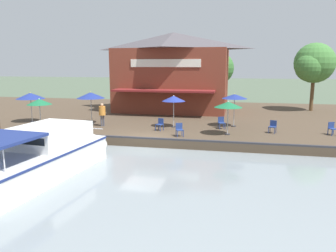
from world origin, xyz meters
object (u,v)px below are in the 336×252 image
Objects in this scene: person_mid_patio at (102,112)px; tree_upstream_bank at (313,64)px; cafe_chair_far_corner_seat at (332,128)px; motorboat_mid_row at (44,154)px; patio_umbrella_by_entrance at (228,105)px; cafe_chair_facing_river at (221,122)px; patio_umbrella_mid_patio_right at (235,96)px; cafe_chair_mid_patio at (179,129)px; tree_behind_restaurant at (216,69)px; cafe_chair_under_first_umbrella at (273,126)px; patio_umbrella_back_row at (30,96)px; waterfront_restaurant at (173,71)px; patio_umbrella_near_quay_edge at (174,99)px; patio_umbrella_far_corner at (39,102)px; cafe_chair_back_row_seat at (160,124)px; patio_umbrella_mid_patio_left at (91,95)px.

tree_upstream_bank reaches higher than person_mid_patio.
motorboat_mid_row reaches higher than cafe_chair_far_corner_seat.
patio_umbrella_by_entrance reaches higher than cafe_chair_facing_river.
cafe_chair_mid_patio is (4.19, -3.38, -1.78)m from patio_umbrella_mid_patio_right.
tree_upstream_bank is (3.40, 9.61, 0.55)m from tree_behind_restaurant.
patio_umbrella_back_row is at bearing -91.43° from cafe_chair_under_first_umbrella.
waterfront_restaurant reaches higher than cafe_chair_facing_river.
patio_umbrella_near_quay_edge is 9.57m from patio_umbrella_far_corner.
cafe_chair_back_row_seat is at bearing -44.10° from tree_upstream_bank.
patio_umbrella_near_quay_edge is (9.32, 1.88, -1.79)m from waterfront_restaurant.
patio_umbrella_mid_patio_right is 3.66m from cafe_chair_under_first_umbrella.
patio_umbrella_back_row is (0.21, -11.62, -0.00)m from patio_umbrella_near_quay_edge.
patio_umbrella_far_corner is 3.83m from patio_umbrella_mid_patio_left.
cafe_chair_facing_river is at bearing 110.57° from cafe_chair_back_row_seat.
cafe_chair_far_corner_seat is (-0.13, 3.77, 0.00)m from cafe_chair_under_first_umbrella.
cafe_chair_under_first_umbrella is at bearing 112.00° from patio_umbrella_by_entrance.
patio_umbrella_by_entrance is at bearing 64.83° from patio_umbrella_near_quay_edge.
patio_umbrella_far_corner is at bearing -31.08° from waterfront_restaurant.
tree_behind_restaurant reaches higher than motorboat_mid_row.
motorboat_mid_row is (10.00, -7.88, -0.14)m from cafe_chair_facing_river.
patio_umbrella_by_entrance is 4.96m from cafe_chair_back_row_seat.
patio_umbrella_mid_patio_right is at bearing 106.16° from patio_umbrella_far_corner.
cafe_chair_far_corner_seat and cafe_chair_mid_patio have the same top height.
patio_umbrella_back_row is 20.39m from tree_behind_restaurant.
cafe_chair_far_corner_seat is 0.09× the size of motorboat_mid_row.
tree_behind_restaurant is (-14.98, 13.70, 1.95)m from patio_umbrella_back_row.
waterfront_restaurant is 13.21× the size of cafe_chair_back_row_seat.
cafe_chair_mid_patio is at bearing 88.49° from patio_umbrella_far_corner.
patio_umbrella_back_row reaches higher than cafe_chair_under_first_umbrella.
tree_behind_restaurant is (-17.80, 1.09, 3.58)m from cafe_chair_mid_patio.
patio_umbrella_far_corner is 8.70m from cafe_chair_back_row_seat.
patio_umbrella_mid_patio_left reaches higher than person_mid_patio.
patio_umbrella_far_corner is 8.70m from motorboat_mid_row.
patio_umbrella_mid_patio_right is at bearing -35.66° from tree_upstream_bank.
patio_umbrella_mid_patio_right is 2.91× the size of cafe_chair_facing_river.
patio_umbrella_mid_patio_right is at bearing 141.52° from motorboat_mid_row.
patio_umbrella_mid_patio_right is 2.91× the size of cafe_chair_far_corner_seat.
patio_umbrella_back_row is at bearing -102.61° from cafe_chair_mid_patio.
patio_umbrella_back_row is at bearing -94.60° from person_mid_patio.
cafe_chair_facing_river is at bearing 90.86° from patio_umbrella_mid_patio_left.
patio_umbrella_near_quay_edge is 2.79× the size of cafe_chair_mid_patio.
patio_umbrella_far_corner reaches higher than cafe_chair_far_corner_seat.
patio_umbrella_mid_patio_right is (-3.92, 13.52, 0.29)m from patio_umbrella_far_corner.
patio_umbrella_by_entrance reaches higher than patio_umbrella_far_corner.
patio_umbrella_far_corner is 3.54m from patio_umbrella_back_row.
patio_umbrella_by_entrance is at bearing -68.00° from cafe_chair_under_first_umbrella.
cafe_chair_mid_patio is (2.49, -9.76, 0.00)m from cafe_chair_far_corner_seat.
patio_umbrella_near_quay_edge is 3.87m from cafe_chair_facing_river.
patio_umbrella_near_quay_edge is 1.07× the size of patio_umbrella_far_corner.
waterfront_restaurant is at bearing 172.57° from motorboat_mid_row.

